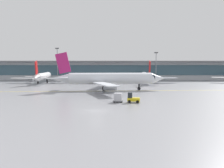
# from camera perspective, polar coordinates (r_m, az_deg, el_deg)

# --- Properties ---
(ground_plane) EXTENTS (400.00, 400.00, 0.00)m
(ground_plane) POSITION_cam_1_polar(r_m,az_deg,el_deg) (41.33, -3.87, -6.46)
(ground_plane) COLOR gray
(taxiway_centreline_stripe) EXTENTS (109.80, 7.37, 0.01)m
(taxiway_centreline_stripe) POSITION_cam_1_polar(r_m,az_deg,el_deg) (71.73, -0.60, -1.66)
(taxiway_centreline_stripe) COLOR yellow
(taxiway_centreline_stripe) RESTS_ON ground_plane
(terminal_concourse) EXTENTS (228.11, 11.00, 9.60)m
(terminal_concourse) POSITION_cam_1_polar(r_m,az_deg,el_deg) (124.29, -1.45, 3.34)
(terminal_concourse) COLOR #B2B7BC
(terminal_concourse) RESTS_ON ground_plane
(gate_airplane_1) EXTENTS (26.25, 28.29, 9.37)m
(gate_airplane_1) POSITION_cam_1_polar(r_m,az_deg,el_deg) (105.26, -16.30, 1.74)
(gate_airplane_1) COLOR white
(gate_airplane_1) RESTS_ON ground_plane
(gate_airplane_2) EXTENTS (26.39, 28.35, 9.40)m
(gate_airplane_2) POSITION_cam_1_polar(r_m,az_deg,el_deg) (103.42, 7.89, 1.84)
(gate_airplane_2) COLOR silver
(gate_airplane_2) RESTS_ON ground_plane
(taxiing_regional_jet) EXTENTS (35.19, 32.67, 11.66)m
(taxiing_regional_jet) POSITION_cam_1_polar(r_m,az_deg,el_deg) (73.39, -0.95, 1.23)
(taxiing_regional_jet) COLOR silver
(taxiing_regional_jet) RESTS_ON ground_plane
(baggage_tug) EXTENTS (2.76, 1.91, 2.10)m
(baggage_tug) POSITION_cam_1_polar(r_m,az_deg,el_deg) (50.40, 4.67, -3.40)
(baggage_tug) COLOR yellow
(baggage_tug) RESTS_ON ground_plane
(cargo_dolly_lead) EXTENTS (2.29, 1.86, 1.94)m
(cargo_dolly_lead) POSITION_cam_1_polar(r_m,az_deg,el_deg) (50.61, 1.20, -3.17)
(cargo_dolly_lead) COLOR #595B60
(cargo_dolly_lead) RESTS_ON ground_plane
(apron_light_mast_1) EXTENTS (1.80, 0.36, 15.94)m
(apron_light_mast_1) POSITION_cam_1_polar(r_m,az_deg,el_deg) (121.35, -13.10, 4.95)
(apron_light_mast_1) COLOR gray
(apron_light_mast_1) RESTS_ON ground_plane
(apron_light_mast_2) EXTENTS (1.80, 0.36, 13.69)m
(apron_light_mast_2) POSITION_cam_1_polar(r_m,az_deg,el_deg) (117.21, 10.17, 4.46)
(apron_light_mast_2) COLOR gray
(apron_light_mast_2) RESTS_ON ground_plane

